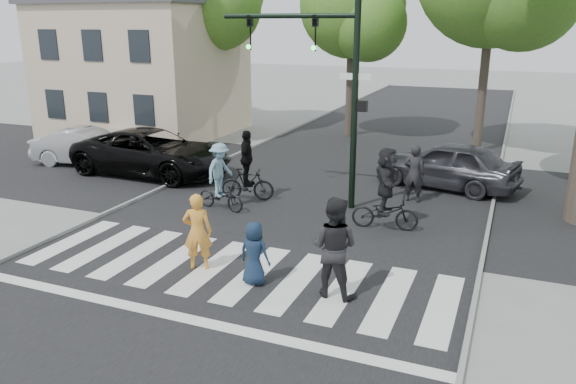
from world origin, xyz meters
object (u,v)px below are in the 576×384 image
object	(u,v)px
traffic_signal	(326,72)
car_grey	(447,164)
pedestrian_adult	(334,247)
cyclist_mid	(247,172)
cyclist_right	(386,193)
car_suv	(152,152)
car_silver	(88,147)
pedestrian_child	(254,253)
cyclist_left	(220,181)
pedestrian_woman	(198,232)

from	to	relation	value
traffic_signal	car_grey	xyz separation A→B (m)	(3.12, 3.24, -3.12)
pedestrian_adult	car_grey	bearing A→B (deg)	-93.23
pedestrian_adult	cyclist_mid	world-z (taller)	cyclist_mid
cyclist_right	car_suv	world-z (taller)	cyclist_right
car_suv	car_silver	bearing A→B (deg)	86.98
pedestrian_child	pedestrian_adult	size ratio (longest dim) A/B	0.66
car_grey	cyclist_left	bearing A→B (deg)	-36.92
traffic_signal	car_suv	bearing A→B (deg)	171.47
pedestrian_woman	car_silver	bearing A→B (deg)	-60.43
pedestrian_child	pedestrian_adult	bearing A→B (deg)	-171.34
cyclist_right	cyclist_mid	bearing A→B (deg)	168.07
cyclist_mid	car_silver	size ratio (longest dim) A/B	0.51
cyclist_right	car_suv	xyz separation A→B (m)	(-8.95, 2.39, -0.18)
cyclist_left	cyclist_right	distance (m)	4.76
traffic_signal	pedestrian_woman	xyz separation A→B (m)	(-1.09, -5.38, -3.04)
pedestrian_adult	cyclist_right	distance (m)	4.09
traffic_signal	pedestrian_adult	bearing A→B (deg)	-69.55
cyclist_left	car_suv	bearing A→B (deg)	148.12
traffic_signal	pedestrian_child	distance (m)	6.46
cyclist_mid	car_silver	distance (m)	7.75
pedestrian_child	car_suv	distance (m)	9.77
pedestrian_woman	car_suv	bearing A→B (deg)	-71.54
traffic_signal	car_grey	bearing A→B (deg)	46.05
traffic_signal	car_silver	xyz separation A→B (m)	(-9.89, 1.27, -3.21)
traffic_signal	cyclist_left	distance (m)	4.32
pedestrian_woman	pedestrian_adult	world-z (taller)	pedestrian_adult
traffic_signal	cyclist_left	xyz separation A→B (m)	(-2.61, -1.59, -3.05)
pedestrian_woman	car_suv	size ratio (longest dim) A/B	0.30
traffic_signal	car_grey	size ratio (longest dim) A/B	1.31
pedestrian_adult	car_silver	world-z (taller)	pedestrian_adult
cyclist_mid	car_grey	xyz separation A→B (m)	(5.46, 3.66, -0.10)
car_silver	car_grey	distance (m)	13.17
cyclist_left	cyclist_mid	xyz separation A→B (m)	(0.28, 1.17, 0.03)
car_silver	car_grey	size ratio (longest dim) A/B	0.92
pedestrian_child	car_grey	world-z (taller)	car_grey
cyclist_right	car_grey	world-z (taller)	cyclist_right
cyclist_left	car_grey	world-z (taller)	cyclist_left
pedestrian_adult	cyclist_left	bearing A→B (deg)	-35.83
traffic_signal	pedestrian_child	xyz separation A→B (m)	(0.38, -5.59, -3.22)
cyclist_mid	car_suv	size ratio (longest dim) A/B	0.37
pedestrian_adult	car_grey	distance (m)	8.77
cyclist_mid	cyclist_left	bearing A→B (deg)	-103.30
pedestrian_adult	cyclist_right	size ratio (longest dim) A/B	0.93
pedestrian_woman	car_suv	xyz separation A→B (m)	(-5.73, 6.40, -0.07)
pedestrian_adult	pedestrian_woman	bearing A→B (deg)	2.57
car_suv	pedestrian_adult	bearing A→B (deg)	-124.55
pedestrian_child	cyclist_right	world-z (taller)	cyclist_right
cyclist_right	car_suv	distance (m)	9.27
cyclist_left	cyclist_mid	size ratio (longest dim) A/B	0.92
cyclist_mid	cyclist_right	distance (m)	4.58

